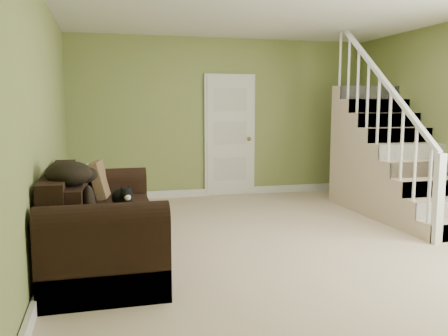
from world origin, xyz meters
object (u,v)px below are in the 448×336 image
banana (113,214)px  sofa (99,227)px  side_table (89,205)px  cat (122,198)px

banana → sofa: bearing=107.5°
sofa → side_table: size_ratio=2.90×
sofa → cat: sofa is taller
sofa → cat: (0.24, 0.16, 0.24)m
sofa → banana: bearing=-60.2°
cat → banana: 0.42m
side_table → cat: (0.36, -1.20, 0.30)m
side_table → sofa: bearing=-84.6°
side_table → banana: bearing=-80.5°
sofa → side_table: (-0.13, 1.36, -0.06)m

